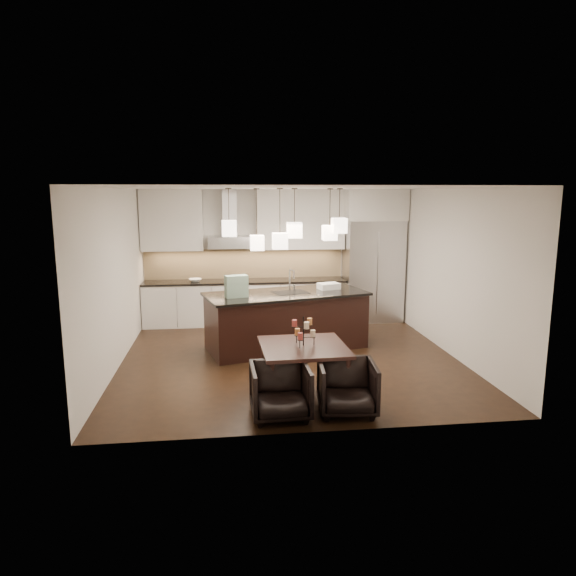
{
  "coord_description": "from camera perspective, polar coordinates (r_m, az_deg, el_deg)",
  "views": [
    {
      "loc": [
        -1.03,
        -8.19,
        2.71
      ],
      "look_at": [
        0.0,
        0.2,
        1.15
      ],
      "focal_mm": 32.0,
      "sensor_mm": 36.0,
      "label": 1
    }
  ],
  "objects": [
    {
      "name": "lower_cabinets",
      "position": [
        10.87,
        -4.72,
        -1.63
      ],
      "size": [
        4.21,
        0.62,
        0.88
      ],
      "primitive_type": "cube",
      "color": "silver",
      "rests_on": "floor"
    },
    {
      "name": "armchair_right",
      "position": [
        6.56,
        6.59,
        -10.9
      ],
      "size": [
        0.77,
        0.79,
        0.66
      ],
      "primitive_type": "imported",
      "rotation": [
        0.0,
        0.0,
        -0.09
      ],
      "color": "black",
      "rests_on": "floor"
    },
    {
      "name": "refrigerator",
      "position": [
        11.14,
        9.39,
        1.88
      ],
      "size": [
        1.2,
        0.72,
        2.15
      ],
      "primitive_type": "cube",
      "color": "#B7B7BA",
      "rests_on": "floor"
    },
    {
      "name": "upper_cab_right",
      "position": [
        10.89,
        1.37,
        7.64
      ],
      "size": [
        1.85,
        0.35,
        1.25
      ],
      "primitive_type": "cube",
      "color": "silver",
      "rests_on": "wall_back"
    },
    {
      "name": "island_body",
      "position": [
        9.1,
        -0.19,
        -3.74
      ],
      "size": [
        2.9,
        1.73,
        0.95
      ],
      "primitive_type": "cube",
      "rotation": [
        0.0,
        0.0,
        0.25
      ],
      "color": "black",
      "rests_on": "floor"
    },
    {
      "name": "candelabra",
      "position": [
        6.93,
        1.73,
        -4.8
      ],
      "size": [
        0.34,
        0.34,
        0.4
      ],
      "primitive_type": null,
      "rotation": [
        0.0,
        0.0,
        0.03
      ],
      "color": "black",
      "rests_on": "dining_table"
    },
    {
      "name": "upper_cab_left",
      "position": [
        10.82,
        -12.79,
        7.37
      ],
      "size": [
        1.25,
        0.35,
        1.25
      ],
      "primitive_type": "cube",
      "color": "silver",
      "rests_on": "wall_back"
    },
    {
      "name": "dining_table",
      "position": [
        7.09,
        1.7,
        -9.05
      ],
      "size": [
        1.18,
        1.18,
        0.69
      ],
      "primitive_type": null,
      "rotation": [
        0.0,
        0.0,
        0.03
      ],
      "color": "black",
      "rests_on": "floor"
    },
    {
      "name": "wall_right",
      "position": [
        9.12,
        17.65,
        1.7
      ],
      "size": [
        0.02,
        5.5,
        2.8
      ],
      "primitive_type": "cube",
      "color": "silver",
      "rests_on": "ground"
    },
    {
      "name": "wall_front",
      "position": [
        5.68,
        3.66,
        -2.91
      ],
      "size": [
        5.5,
        0.02,
        2.8
      ],
      "primitive_type": "cube",
      "color": "silver",
      "rests_on": "ground"
    },
    {
      "name": "tote_bag",
      "position": [
        8.62,
        -5.76,
        0.19
      ],
      "size": [
        0.41,
        0.28,
        0.37
      ],
      "primitive_type": "cube",
      "rotation": [
        0.0,
        0.0,
        0.25
      ],
      "color": "#216340",
      "rests_on": "island_top"
    },
    {
      "name": "countertop",
      "position": [
        10.78,
        -4.75,
        0.76
      ],
      "size": [
        4.21,
        0.66,
        0.04
      ],
      "primitive_type": "cube",
      "color": "black",
      "rests_on": "lower_cabinets"
    },
    {
      "name": "pendant_e",
      "position": [
        8.98,
        5.71,
        6.92
      ],
      "size": [
        0.24,
        0.24,
        0.26
      ],
      "primitive_type": "cube",
      "color": "beige",
      "rests_on": "ceiling"
    },
    {
      "name": "ceiling",
      "position": [
        8.25,
        0.17,
        11.15
      ],
      "size": [
        5.5,
        5.5,
        0.02
      ],
      "primitive_type": "cube",
      "color": "white",
      "rests_on": "wall_back"
    },
    {
      "name": "candle_a",
      "position": [
        6.96,
        2.77,
        -5.05
      ],
      "size": [
        0.07,
        0.07,
        0.09
      ],
      "primitive_type": "cylinder",
      "rotation": [
        0.0,
        0.0,
        0.03
      ],
      "color": "beige",
      "rests_on": "candelabra"
    },
    {
      "name": "fruit_bowl",
      "position": [
        10.73,
        -10.27,
        0.86
      ],
      "size": [
        0.29,
        0.29,
        0.06
      ],
      "primitive_type": "imported",
      "rotation": [
        0.0,
        0.0,
        0.12
      ],
      "color": "silver",
      "rests_on": "countertop"
    },
    {
      "name": "pendant_f",
      "position": [
        8.46,
        -0.9,
        5.25
      ],
      "size": [
        0.24,
        0.24,
        0.26
      ],
      "primitive_type": "cube",
      "color": "beige",
      "rests_on": "ceiling"
    },
    {
      "name": "candle_f",
      "position": [
        6.79,
        2.07,
        -4.17
      ],
      "size": [
        0.07,
        0.07,
        0.09
      ],
      "primitive_type": "cylinder",
      "rotation": [
        0.0,
        0.0,
        0.03
      ],
      "color": "beige",
      "rests_on": "candelabra"
    },
    {
      "name": "armchair_left",
      "position": [
        6.39,
        -0.87,
        -11.38
      ],
      "size": [
        0.73,
        0.75,
        0.66
      ],
      "primitive_type": "imported",
      "rotation": [
        0.0,
        0.0,
        0.02
      ],
      "color": "black",
      "rests_on": "floor"
    },
    {
      "name": "food_container",
      "position": [
        9.35,
        4.54,
        0.21
      ],
      "size": [
        0.42,
        0.34,
        0.11
      ],
      "primitive_type": "cube",
      "rotation": [
        0.0,
        0.0,
        0.25
      ],
      "color": "silver",
      "rests_on": "island_top"
    },
    {
      "name": "wall_back",
      "position": [
        11.07,
        -1.63,
        3.66
      ],
      "size": [
        5.5,
        0.02,
        2.8
      ],
      "primitive_type": "cube",
      "color": "silver",
      "rests_on": "ground"
    },
    {
      "name": "pendant_a",
      "position": [
        8.62,
        -6.56,
        6.61
      ],
      "size": [
        0.24,
        0.24,
        0.26
      ],
      "primitive_type": "cube",
      "color": "beige",
      "rests_on": "ceiling"
    },
    {
      "name": "pendant_d",
      "position": [
        9.09,
        4.64,
        6.13
      ],
      "size": [
        0.24,
        0.24,
        0.26
      ],
      "primitive_type": "cube",
      "color": "beige",
      "rests_on": "ceiling"
    },
    {
      "name": "candle_c",
      "position": [
        6.82,
        1.37,
        -5.37
      ],
      "size": [
        0.07,
        0.07,
        0.09
      ],
      "primitive_type": "cylinder",
      "rotation": [
        0.0,
        0.0,
        0.03
      ],
      "color": "#9F3633",
      "rests_on": "candelabra"
    },
    {
      "name": "hood_canopy",
      "position": [
        10.71,
        -6.44,
        5.09
      ],
      "size": [
        0.9,
        0.52,
        0.24
      ],
      "primitive_type": "cube",
      "color": "#B7B7BA",
      "rests_on": "wall_back"
    },
    {
      "name": "pendant_b",
      "position": [
        9.04,
        -3.45,
        5.04
      ],
      "size": [
        0.24,
        0.24,
        0.26
      ],
      "primitive_type": "cube",
      "color": "beige",
      "rests_on": "ceiling"
    },
    {
      "name": "floor",
      "position": [
        8.69,
        0.16,
        -7.78
      ],
      "size": [
        5.5,
        5.5,
        0.02
      ],
      "primitive_type": "cube",
      "color": "black",
      "rests_on": "ground"
    },
    {
      "name": "candle_b",
      "position": [
        7.03,
        1.04,
        -4.89
      ],
      "size": [
        0.07,
        0.07,
        0.09
      ],
      "primitive_type": "cylinder",
      "rotation": [
        0.0,
        0.0,
        0.03
      ],
      "color": "#C87738",
      "rests_on": "candelabra"
    },
    {
      "name": "candle_e",
      "position": [
        6.9,
        0.73,
        -3.93
      ],
      "size": [
        0.07,
        0.07,
        0.09
      ],
      "primitive_type": "cylinder",
      "rotation": [
        0.0,
        0.0,
        0.03
      ],
      "color": "#9F3633",
      "rests_on": "candelabra"
    },
    {
      "name": "backsplash",
      "position": [
        11.02,
        -4.85,
        2.74
      ],
      "size": [
        4.21,
        0.02,
        0.63
      ],
      "primitive_type": "cube",
      "color": "#D1B280",
      "rests_on": "countertop"
    },
    {
      "name": "candle_d",
      "position": [
        7.0,
        2.42,
        -3.73
      ],
      "size": [
        0.07,
        0.07,
        0.09
      ],
      "primitive_type": "cylinder",
      "rotation": [
        0.0,
        0.0,
        0.03
      ],
      "color": "#C87738",
      "rests_on": "candelabra"
    },
    {
      "name": "faucet",
      "position": [
        9.09,
        0.19,
        0.92
      ],
      "size": [
        0.17,
        0.28,
        0.41
      ],
      "primitive_type": null,
      "rotation": [
        0.0,
        0.0,
        0.25
      ],
      "color": "silver",
      "rests_on": "island_top"
    },
    {
      "name": "pendant_c",
      "position": [
        8.78,
        0.72,
        6.44
      ],
      "size": [
        0.24,
        0.24,
        0.26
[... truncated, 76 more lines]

